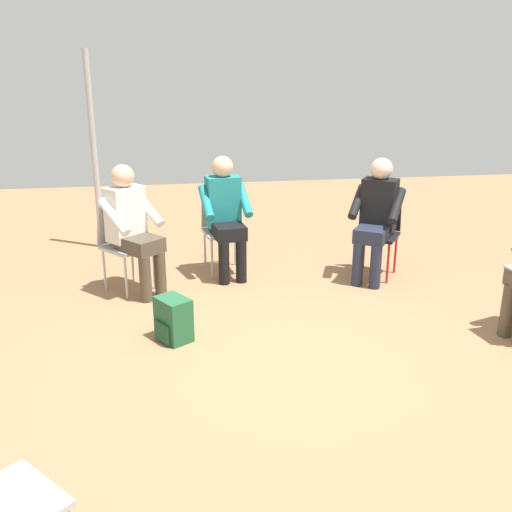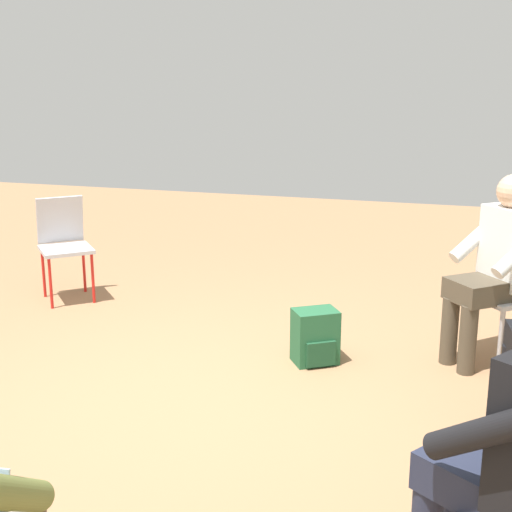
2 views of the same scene
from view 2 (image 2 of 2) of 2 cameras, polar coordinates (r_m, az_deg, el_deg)
name	(u,v)px [view 2 (image 2 of 2)]	position (r m, az deg, el deg)	size (l,w,h in m)	color
ground_plane	(185,410)	(4.15, -5.70, -12.17)	(14.00, 14.00, 0.00)	#99704C
chair_southwest	(64,240)	(6.13, -15.12, 1.21)	(0.59, 0.58, 0.85)	#B7B7BC
person_in_white	(497,260)	(4.79, 18.72, -0.31)	(0.63, 0.63, 1.24)	#4C4233
backpack_near_laptop_user	(315,340)	(4.71, 4.74, -6.68)	(0.32, 0.34, 0.36)	#235B38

